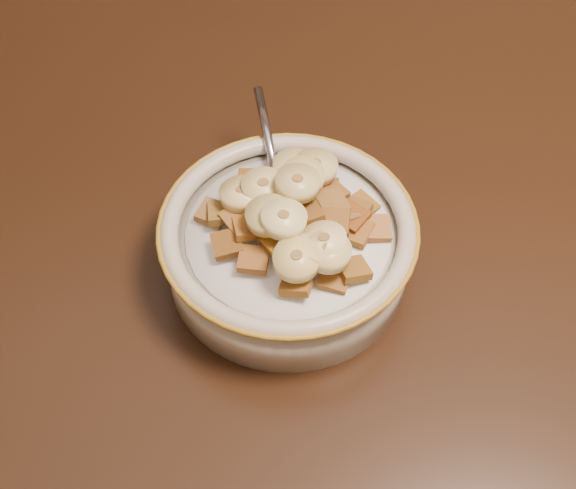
{
  "coord_description": "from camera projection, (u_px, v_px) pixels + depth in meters",
  "views": [
    {
      "loc": [
        -0.1,
        -0.52,
        1.23
      ],
      "look_at": [
        -0.09,
        -0.17,
        0.78
      ],
      "focal_mm": 50.0,
      "sensor_mm": 36.0,
      "label": 1
    }
  ],
  "objects": [
    {
      "name": "cereal_square_13",
      "position": [
        287.0,
        194.0,
        0.56
      ],
      "size": [
        0.02,
        0.02,
        0.01
      ],
      "primitive_type": "cube",
      "rotation": [
        -0.2,
        0.15,
        1.56
      ],
      "color": "brown",
      "rests_on": "milk"
    },
    {
      "name": "cereal_square_30",
      "position": [
        331.0,
        193.0,
        0.57
      ],
      "size": [
        0.03,
        0.03,
        0.01
      ],
      "primitive_type": "cube",
      "rotation": [
        0.05,
        0.11,
        0.73
      ],
      "color": "brown",
      "rests_on": "milk"
    },
    {
      "name": "banana_slice_10",
      "position": [
        284.0,
        219.0,
        0.53
      ],
      "size": [
        0.03,
        0.03,
        0.01
      ],
      "primitive_type": "cylinder",
      "rotation": [
        0.05,
        -0.09,
        3.1
      ],
      "color": "#FFF3A6",
      "rests_on": "milk"
    },
    {
      "name": "cereal_square_14",
      "position": [
        227.0,
        244.0,
        0.54
      ],
      "size": [
        0.02,
        0.02,
        0.01
      ],
      "primitive_type": "cube",
      "rotation": [
        0.06,
        -0.11,
        0.23
      ],
      "color": "brown",
      "rests_on": "milk"
    },
    {
      "name": "cereal_square_27",
      "position": [
        249.0,
        228.0,
        0.55
      ],
      "size": [
        0.02,
        0.02,
        0.01
      ],
      "primitive_type": "cube",
      "rotation": [
        0.11,
        0.14,
        1.78
      ],
      "color": "brown",
      "rests_on": "milk"
    },
    {
      "name": "cereal_square_10",
      "position": [
        256.0,
        210.0,
        0.55
      ],
      "size": [
        0.02,
        0.02,
        0.01
      ],
      "primitive_type": "cube",
      "rotation": [
        -0.17,
        -0.14,
        1.72
      ],
      "color": "brown",
      "rests_on": "milk"
    },
    {
      "name": "cereal_square_3",
      "position": [
        251.0,
        181.0,
        0.58
      ],
      "size": [
        0.02,
        0.02,
        0.01
      ],
      "primitive_type": "cube",
      "rotation": [
        -0.08,
        -0.03,
        1.49
      ],
      "color": "brown",
      "rests_on": "milk"
    },
    {
      "name": "banana_slice_1",
      "position": [
        324.0,
        242.0,
        0.53
      ],
      "size": [
        0.04,
        0.04,
        0.02
      ],
      "primitive_type": "cylinder",
      "rotation": [
        -0.07,
        0.13,
        1.98
      ],
      "color": "#FEDB94",
      "rests_on": "milk"
    },
    {
      "name": "cereal_square_22",
      "position": [
        361.0,
        206.0,
        0.57
      ],
      "size": [
        0.03,
        0.03,
        0.01
      ],
      "primitive_type": "cube",
      "rotation": [
        0.15,
        -0.16,
        2.36
      ],
      "color": "brown",
      "rests_on": "milk"
    },
    {
      "name": "table",
      "position": [
        390.0,
        125.0,
        0.72
      ],
      "size": [
        1.42,
        0.92,
        0.04
      ],
      "primitive_type": "cube",
      "rotation": [
        0.0,
        0.0,
        -0.02
      ],
      "color": "black",
      "rests_on": "floor"
    },
    {
      "name": "banana_slice_2",
      "position": [
        298.0,
        183.0,
        0.54
      ],
      "size": [
        0.04,
        0.04,
        0.01
      ],
      "primitive_type": "cylinder",
      "rotation": [
        0.07,
        -0.03,
        2.85
      ],
      "color": "#CDBA7C",
      "rests_on": "milk"
    },
    {
      "name": "banana_slice_0",
      "position": [
        294.0,
        168.0,
        0.58
      ],
      "size": [
        0.04,
        0.04,
        0.01
      ],
      "primitive_type": "cylinder",
      "rotation": [
        0.03,
        -0.02,
        2.14
      ],
      "color": "beige",
      "rests_on": "milk"
    },
    {
      "name": "cereal_square_1",
      "position": [
        332.0,
        203.0,
        0.56
      ],
      "size": [
        0.03,
        0.03,
        0.01
      ],
      "primitive_type": "cube",
      "rotation": [
        0.07,
        -0.1,
        1.97
      ],
      "color": "brown",
      "rests_on": "milk"
    },
    {
      "name": "cereal_square_15",
      "position": [
        311.0,
        197.0,
        0.56
      ],
      "size": [
        0.03,
        0.03,
        0.01
      ],
      "primitive_type": "cube",
      "rotation": [
        0.16,
        -0.05,
        1.05
      ],
      "color": "#96622E",
      "rests_on": "milk"
    },
    {
      "name": "cereal_square_0",
      "position": [
        222.0,
        213.0,
        0.56
      ],
      "size": [
        0.02,
        0.02,
        0.01
      ],
      "primitive_type": "cube",
      "rotation": [
        -0.02,
        0.14,
        1.68
      ],
      "color": "brown",
      "rests_on": "milk"
    },
    {
      "name": "milk",
      "position": [
        288.0,
        234.0,
        0.56
      ],
      "size": [
        0.15,
        0.15,
        0.0
      ],
      "primitive_type": "cylinder",
      "color": "white",
      "rests_on": "cereal_bowl"
    },
    {
      "name": "floor",
      "position": [
        343.0,
        465.0,
        1.34
      ],
      "size": [
        4.0,
        4.5,
        0.1
      ],
      "primitive_type": "cube",
      "color": "#422816",
      "rests_on": "ground"
    },
    {
      "name": "banana_slice_3",
      "position": [
        242.0,
        194.0,
        0.56
      ],
      "size": [
        0.04,
        0.04,
        0.02
      ],
      "primitive_type": "cylinder",
      "rotation": [
        -0.14,
        0.11,
        1.3
      ],
      "color": "#D9CB78",
      "rests_on": "milk"
    },
    {
      "name": "cereal_square_24",
      "position": [
        297.0,
        284.0,
        0.53
      ],
      "size": [
        0.03,
        0.02,
        0.01
      ],
      "primitive_type": "cube",
      "rotation": [
        -0.24,
        0.15,
        1.31
      ],
      "color": "brown",
      "rests_on": "milk"
    },
    {
      "name": "cereal_square_21",
      "position": [
        356.0,
        231.0,
        0.56
      ],
      "size": [
        0.03,
        0.03,
        0.01
      ],
      "primitive_type": "cube",
      "rotation": [
        -0.08,
        -0.13,
        1.08
      ],
      "color": "brown",
      "rests_on": "milk"
    },
    {
      "name": "cereal_square_18",
      "position": [
        321.0,
        185.0,
        0.58
      ],
      "size": [
        0.03,
        0.03,
        0.01
      ],
      "primitive_type": "cube",
      "rotation": [
        0.21,
        0.14,
        2.65
      ],
      "color": "brown",
      "rests_on": "milk"
    },
    {
      "name": "cereal_square_7",
      "position": [
        354.0,
        211.0,
        0.57
      ],
      "size": [
        0.03,
        0.03,
        0.01
      ],
      "primitive_type": "cube",
      "rotation": [
        -0.11,
        -0.09,
        1.04
      ],
      "color": "brown",
      "rests_on": "milk"
    },
    {
      "name": "banana_slice_11",
      "position": [
        297.0,
        259.0,
        0.52
      ],
      "size": [
        0.04,
        0.04,
        0.01
      ],
      "primitive_type": "cylinder",
      "rotation": [
        -0.1,
        -0.08,
        2.06
      ],
      "color": "#EDD875",
      "rests_on": "milk"
    },
    {
      "name": "banana_slice_6",
      "position": [
        263.0,
        187.0,
        0.56
      ],
      "size": [
        0.04,
        0.04,
        0.01
      ],
      "primitive_type": "cylinder",
      "rotation": [
        -0.01,
        0.04,
        2.65
      ],
      "color": "#F1DA84",
      "rests_on": "milk"
    },
    {
      "name": "cereal_square_8",
      "position": [
        352.0,
        217.0,
        0.56
      ],
      "size": [
        0.03,
        0.03,
        0.01
      ],
      "primitive_type": "cube",
      "rotation": [
        0.0,
        -0.14,
        0.88
      ],
      "color": "brown",
      "rests_on": "milk"
    },
    {
      "name": "banana_slice_5",
      "position": [
        316.0,
        167.0,
        0.57
      ],
      "size": [
        0.04,
        0.04,
        0.01
      ],
      "primitive_type": "cylinder",
      "rotation": [
        0.07,
        -0.05,
        2.62
      ],
      "color": "tan",
      "rests_on": "milk"
    },
    {
      "name": "banana_slice_7",
      "position": [
        299.0,
        255.0,
        0.52
      ],
      "size": [
        0.04,
        0.04,
        0.01
      ],
      "primitive_type": "cylinder",
      "rotation": [
        -0.01,
        -0.03,
        2.65
      ],
      "color": "beige",
      "rests_on": "milk"
    },
    {
      "name": "cereal_square_17",
      "position": [
        275.0,
        230.0,
        0.54
      ],
      "size": [
        0.02,
        0.02,
        0.01
      ],
      "primitive_type": "cube",
      "rotation": [
        -0.23,
        0.13,
        2.92
      ],
      "color": "brown",
      "rests_on": "milk"
    },
    {
      "name": "cereal_square_20",
      "position": [
        213.0,
        213.0,
        0.57
      ],
      "size": [
        0.03,
        0.03,
        0.01
      ],
      "primitive_type": "cube",
      "rotation": [
        -0.02,
        -0.09,
        2.74
      ],
      "color": "brown",
      "rests_on": "milk"
    },
    {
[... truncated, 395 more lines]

